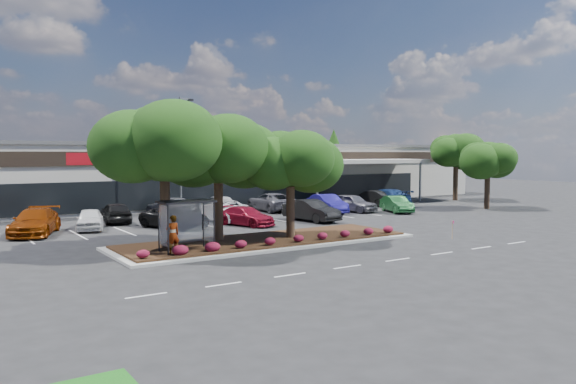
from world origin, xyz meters
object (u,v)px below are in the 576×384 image
light_pole (182,163)px  car_0 (35,222)px  car_1 (90,219)px  survey_stake (453,227)px

light_pole → car_0: (-12.50, -5.74, -3.59)m
car_0 → light_pole: bearing=46.6°
light_pole → car_1: (-8.96, -5.28, -3.70)m
light_pole → survey_stake: 23.68m
survey_stake → car_1: size_ratio=0.27×
car_1 → light_pole: bearing=46.4°
light_pole → car_1: 11.04m
light_pole → car_1: bearing=-149.5°
light_pole → survey_stake: light_pole is taller
light_pole → survey_stake: (8.62, -21.74, -3.71)m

